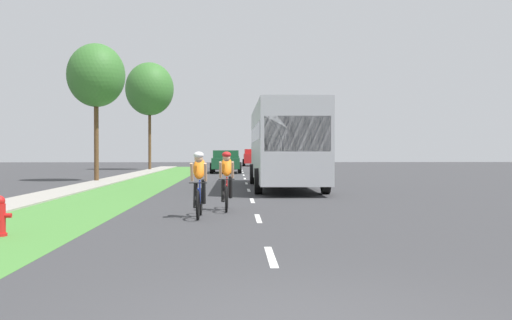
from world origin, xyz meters
The scene contains 12 objects.
ground_plane centered at (0.00, 20.00, 0.00)m, with size 120.00×120.00×0.00m, color #38383A.
grass_verge centered at (-4.94, 20.00, 0.00)m, with size 2.98×70.00×0.01m, color #478438.
sidewalk_concrete centered at (-7.22, 20.00, 0.00)m, with size 1.58×70.00×0.10m, color #9E998E.
lane_markings_center centered at (0.00, 24.00, 0.00)m, with size 0.12×52.71×0.01m.
cyclist_lead centered at (-1.40, 8.92, 0.81)m, with size 0.42×1.72×1.58m.
cyclist_trailing centered at (-0.77, 10.62, 0.81)m, with size 0.42×1.72×1.58m.
bus_silver centered at (1.55, 20.46, 1.98)m, with size 2.78×11.60×3.48m.
pickup_dark_green centered at (-1.22, 38.29, 0.83)m, with size 2.22×5.10×1.64m.
sedan_black centered at (-1.36, 47.90, 0.77)m, with size 1.98×4.30×1.52m.
suv_red centered at (1.30, 58.57, 0.95)m, with size 2.15×4.70×1.79m.
street_tree_near centered at (-7.83, 26.26, 5.53)m, with size 3.01×3.01×7.22m.
street_tree_far centered at (-7.79, 45.51, 6.82)m, with size 4.05×4.05×9.07m.
Camera 1 is at (-0.53, -5.36, 1.60)m, focal length 42.04 mm.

